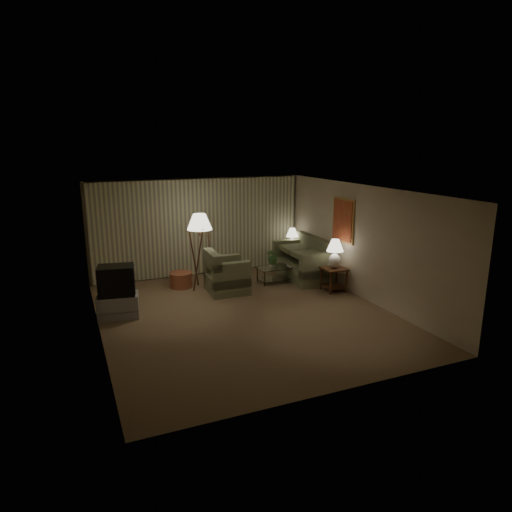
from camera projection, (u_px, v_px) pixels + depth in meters
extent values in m
plane|color=olive|center=(245.00, 314.00, 9.96)|extent=(7.00, 7.00, 0.00)
cube|color=#BCAA90|center=(198.00, 227.00, 12.76)|extent=(6.00, 0.04, 2.70)
cube|color=#BCAA90|center=(95.00, 269.00, 8.50)|extent=(0.04, 7.00, 2.70)
cube|color=#BCAA90|center=(362.00, 242.00, 10.77)|extent=(0.04, 7.00, 2.70)
cube|color=white|center=(244.00, 190.00, 9.30)|extent=(6.00, 7.00, 0.04)
cube|color=#ECEBB7|center=(199.00, 227.00, 12.69)|extent=(5.85, 0.12, 2.65)
cube|color=#C98F46|center=(343.00, 220.00, 11.38)|extent=(0.03, 0.90, 1.10)
cube|color=#A22B1D|center=(342.00, 221.00, 11.37)|extent=(0.02, 0.80, 1.00)
cube|color=#727B56|center=(302.00, 269.00, 12.61)|extent=(2.06, 1.16, 0.46)
cube|color=#727B56|center=(227.00, 283.00, 11.41)|extent=(1.09, 1.04, 0.44)
cube|color=#3A1A0F|center=(334.00, 269.00, 11.38)|extent=(0.56, 0.56, 0.04)
cube|color=#3A1A0F|center=(333.00, 286.00, 11.49)|extent=(0.48, 0.48, 0.02)
cylinder|color=#3A1A0F|center=(331.00, 284.00, 11.16)|extent=(0.05, 0.05, 0.56)
cylinder|color=#3A1A0F|center=(321.00, 279.00, 11.57)|extent=(0.05, 0.05, 0.56)
cylinder|color=#3A1A0F|center=(347.00, 282.00, 11.33)|extent=(0.05, 0.05, 0.56)
cylinder|color=#3A1A0F|center=(336.00, 277.00, 11.74)|extent=(0.05, 0.05, 0.56)
cube|color=#3A1A0F|center=(292.00, 249.00, 13.41)|extent=(0.50, 0.42, 0.04)
cube|color=#3A1A0F|center=(292.00, 264.00, 13.53)|extent=(0.42, 0.35, 0.02)
cylinder|color=#3A1A0F|center=(288.00, 261.00, 13.27)|extent=(0.05, 0.05, 0.56)
cylinder|color=#3A1A0F|center=(283.00, 259.00, 13.55)|extent=(0.05, 0.05, 0.56)
cylinder|color=#3A1A0F|center=(300.00, 260.00, 13.42)|extent=(0.05, 0.05, 0.56)
cylinder|color=#3A1A0F|center=(295.00, 257.00, 13.70)|extent=(0.05, 0.05, 0.56)
ellipsoid|color=white|center=(334.00, 261.00, 11.33)|extent=(0.30, 0.30, 0.37)
cylinder|color=white|center=(335.00, 252.00, 11.27)|extent=(0.03, 0.03, 0.08)
cone|color=white|center=(335.00, 245.00, 11.23)|extent=(0.42, 0.42, 0.30)
ellipsoid|color=white|center=(292.00, 244.00, 13.37)|extent=(0.25, 0.25, 0.31)
cylinder|color=white|center=(292.00, 237.00, 13.32)|extent=(0.03, 0.03, 0.07)
cone|color=white|center=(292.00, 232.00, 13.29)|extent=(0.36, 0.36, 0.25)
cube|color=silver|center=(278.00, 267.00, 12.17)|extent=(1.13, 0.62, 0.02)
cube|color=silver|center=(278.00, 278.00, 12.25)|extent=(1.05, 0.54, 0.01)
cylinder|color=#3F2E19|center=(265.00, 279.00, 11.82)|extent=(0.04, 0.04, 0.40)
cylinder|color=#3F2E19|center=(257.00, 274.00, 12.25)|extent=(0.04, 0.04, 0.40)
cylinder|color=#3F2E19|center=(298.00, 275.00, 12.20)|extent=(0.04, 0.04, 0.40)
cylinder|color=#3F2E19|center=(290.00, 270.00, 12.63)|extent=(0.04, 0.04, 0.40)
cube|color=#A0A0A2|center=(118.00, 306.00, 9.76)|extent=(1.02, 0.81, 0.50)
cube|color=black|center=(116.00, 280.00, 9.62)|extent=(0.92, 0.78, 0.63)
cylinder|color=#3A1A0F|center=(200.00, 231.00, 11.35)|extent=(0.04, 0.04, 0.28)
cone|color=white|center=(199.00, 222.00, 11.30)|extent=(0.63, 0.63, 0.39)
cylinder|color=#9D4D35|center=(181.00, 280.00, 11.79)|extent=(0.73, 0.73, 0.39)
imported|color=silver|center=(273.00, 265.00, 12.10)|extent=(0.14, 0.14, 0.14)
imported|color=#467F38|center=(273.00, 254.00, 12.03)|extent=(0.43, 0.38, 0.44)
imported|color=olive|center=(288.00, 266.00, 12.18)|extent=(0.19, 0.24, 0.02)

